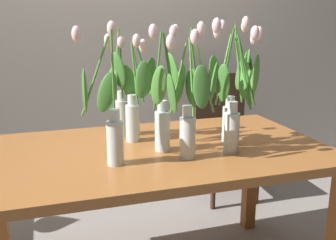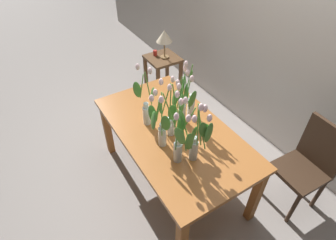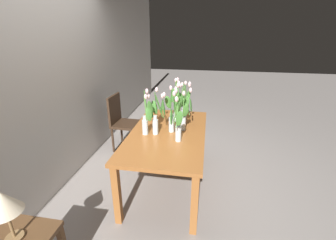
% 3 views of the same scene
% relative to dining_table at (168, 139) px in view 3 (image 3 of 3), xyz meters
% --- Properties ---
extents(ground_plane, '(18.00, 18.00, 0.00)m').
position_rel_dining_table_xyz_m(ground_plane, '(0.00, 0.00, -0.65)').
color(ground_plane, gray).
extents(room_wall_rear, '(9.00, 0.10, 2.70)m').
position_rel_dining_table_xyz_m(room_wall_rear, '(0.00, 1.39, 0.70)').
color(room_wall_rear, beige).
rests_on(room_wall_rear, ground).
extents(dining_table, '(1.60, 0.90, 0.74)m').
position_rel_dining_table_xyz_m(dining_table, '(0.00, 0.00, 0.00)').
color(dining_table, '#A3602D').
rests_on(dining_table, ground).
extents(tulip_vase_0, '(0.20, 0.23, 0.56)m').
position_rel_dining_table_xyz_m(tulip_vase_0, '(0.04, -0.05, 0.30)').
color(tulip_vase_0, silver).
rests_on(tulip_vase_0, dining_table).
extents(tulip_vase_1, '(0.26, 0.22, 0.59)m').
position_rel_dining_table_xyz_m(tulip_vase_1, '(0.38, -0.04, 0.33)').
color(tulip_vase_1, silver).
rests_on(tulip_vase_1, dining_table).
extents(tulip_vase_2, '(0.16, 0.21, 0.54)m').
position_rel_dining_table_xyz_m(tulip_vase_2, '(-0.04, 0.12, 0.30)').
color(tulip_vase_2, silver).
rests_on(tulip_vase_2, dining_table).
extents(tulip_vase_3, '(0.25, 0.25, 0.58)m').
position_rel_dining_table_xyz_m(tulip_vase_3, '(0.11, -0.18, 0.32)').
color(tulip_vase_3, silver).
rests_on(tulip_vase_3, dining_table).
extents(tulip_vase_4, '(0.19, 0.17, 0.57)m').
position_rel_dining_table_xyz_m(tulip_vase_4, '(-0.22, -0.15, 0.27)').
color(tulip_vase_4, silver).
rests_on(tulip_vase_4, dining_table).
extents(tulip_vase_5, '(0.24, 0.21, 0.57)m').
position_rel_dining_table_xyz_m(tulip_vase_5, '(0.34, -0.15, 0.32)').
color(tulip_vase_5, silver).
rests_on(tulip_vase_5, dining_table).
extents(tulip_vase_6, '(0.17, 0.16, 0.57)m').
position_rel_dining_table_xyz_m(tulip_vase_6, '(-0.11, 0.23, 0.29)').
color(tulip_vase_6, silver).
rests_on(tulip_vase_6, dining_table).
extents(dining_chair, '(0.42, 0.42, 0.93)m').
position_rel_dining_table_xyz_m(dining_chair, '(0.81, 0.92, -0.12)').
color(dining_chair, '#382619').
rests_on(dining_chair, ground).
extents(table_lamp, '(0.22, 0.22, 0.40)m').
position_rel_dining_table_xyz_m(table_lamp, '(-1.50, 0.82, 0.21)').
color(table_lamp, olive).
rests_on(table_lamp, side_table).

